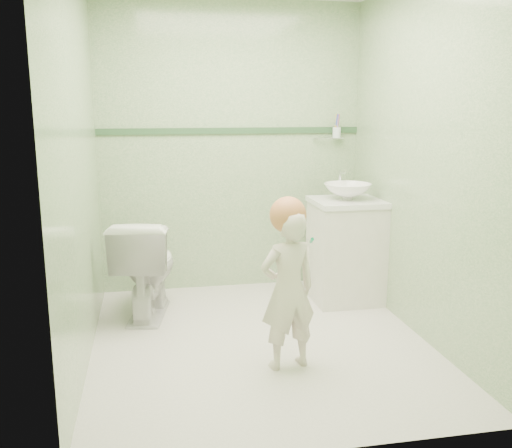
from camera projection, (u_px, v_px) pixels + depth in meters
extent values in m
plane|color=beige|center=(260.00, 342.00, 3.78)|extent=(2.50, 2.50, 0.00)
cube|color=#86B07C|center=(231.00, 149.00, 4.73)|extent=(2.20, 0.04, 2.40)
cube|color=#86B07C|center=(320.00, 194.00, 2.33)|extent=(2.20, 0.04, 2.40)
cube|color=#86B07C|center=(78.00, 167.00, 3.32)|extent=(0.04, 2.50, 2.40)
cube|color=#86B07C|center=(423.00, 160.00, 3.73)|extent=(0.04, 2.50, 2.40)
cube|color=#2F5331|center=(231.00, 131.00, 4.69)|extent=(2.20, 0.02, 0.05)
cube|color=white|center=(346.00, 252.00, 4.52)|extent=(0.52, 0.50, 0.80)
cube|color=white|center=(347.00, 202.00, 4.44)|extent=(0.54, 0.52, 0.04)
imported|color=white|center=(348.00, 191.00, 4.42)|extent=(0.37, 0.37, 0.13)
cylinder|color=silver|center=(339.00, 181.00, 4.60)|extent=(0.03, 0.03, 0.18)
cylinder|color=silver|center=(342.00, 172.00, 4.53)|extent=(0.02, 0.12, 0.02)
cylinder|color=silver|center=(329.00, 138.00, 4.82)|extent=(0.26, 0.02, 0.02)
cylinder|color=silver|center=(337.00, 132.00, 4.80)|extent=(0.07, 0.07, 0.09)
cylinder|color=gold|center=(336.00, 124.00, 4.77)|extent=(0.01, 0.01, 0.17)
cylinder|color=#985CBE|center=(338.00, 124.00, 4.77)|extent=(0.01, 0.01, 0.17)
cylinder|color=#DA4F38|center=(338.00, 124.00, 4.79)|extent=(0.01, 0.01, 0.17)
cylinder|color=blue|center=(336.00, 124.00, 4.77)|extent=(0.01, 0.01, 0.17)
imported|color=white|center=(146.00, 267.00, 4.20)|extent=(0.54, 0.80, 0.75)
imported|color=beige|center=(288.00, 290.00, 3.33)|extent=(0.39, 0.30, 0.97)
sphere|color=#C17343|center=(288.00, 215.00, 3.26)|extent=(0.22, 0.22, 0.22)
cylinder|color=#07925E|center=(312.00, 240.00, 3.17)|extent=(0.05, 0.14, 0.06)
cube|color=white|center=(298.00, 233.00, 3.19)|extent=(0.03, 0.03, 0.02)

